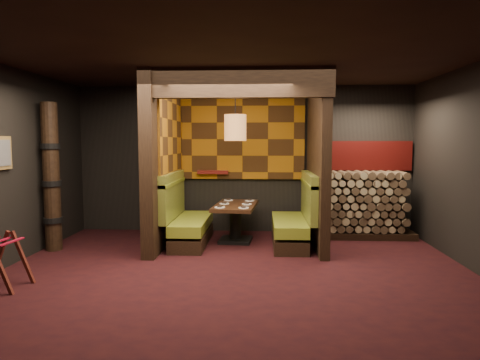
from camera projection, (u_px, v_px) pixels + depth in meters
name	position (u px, v px, depth m)	size (l,w,h in m)	color
floor	(235.00, 274.00, 5.77)	(6.50, 5.50, 0.02)	black
ceiling	(235.00, 57.00, 5.51)	(6.50, 5.50, 0.02)	black
wall_back	(244.00, 159.00, 8.39)	(6.50, 0.02, 2.85)	black
wall_front	(209.00, 194.00, 2.90)	(6.50, 0.02, 2.85)	black
partition_left	(163.00, 162.00, 7.35)	(0.20, 2.20, 2.85)	black
partition_right	(317.00, 162.00, 7.27)	(0.15, 2.10, 2.85)	black
header_beam	(236.00, 83.00, 6.23)	(2.85, 0.18, 0.44)	black
tapa_back_panel	(242.00, 139.00, 8.30)	(2.40, 0.06, 1.55)	#90540C
tapa_side_panel	(172.00, 137.00, 7.48)	(0.04, 1.85, 1.45)	#90540C
lacquer_shelf	(213.00, 172.00, 8.33)	(0.60, 0.12, 0.07)	#5F1713
booth_bench_left	(186.00, 221.00, 7.43)	(0.68, 1.60, 1.14)	black
booth_bench_right	(295.00, 222.00, 7.33)	(0.68, 1.60, 1.14)	black
dining_table	(236.00, 217.00, 7.56)	(0.80, 1.33, 0.67)	black
place_settings	(236.00, 203.00, 7.54)	(0.65, 1.08, 0.03)	white
pendant_lamp	(235.00, 128.00, 7.37)	(0.38, 0.38, 1.06)	#9B6433
framed_picture	(3.00, 153.00, 5.89)	(0.05, 0.36, 0.46)	olive
luggage_rack	(0.00, 259.00, 5.18)	(0.68, 0.50, 0.70)	#451710
totem_column	(51.00, 178.00, 6.92)	(0.31, 0.31, 2.40)	black
firewood_stack	(366.00, 204.00, 7.94)	(1.73, 0.70, 1.22)	black
mosaic_header	(363.00, 156.00, 8.18)	(1.83, 0.10, 0.56)	maroon
bay_front_post	(321.00, 161.00, 7.52)	(0.08, 0.08, 2.85)	black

